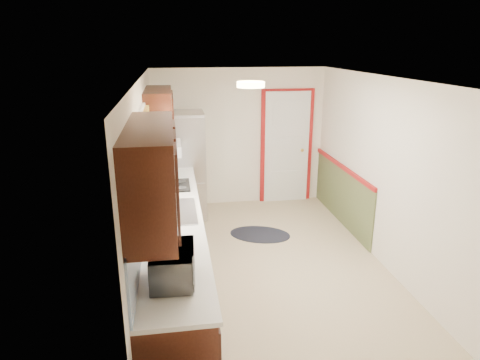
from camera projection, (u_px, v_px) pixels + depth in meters
name	position (u px, v px, depth m)	size (l,w,h in m)	color
room_shell	(271.00, 180.00, 5.17)	(3.20, 5.20, 2.52)	tan
kitchen_run	(170.00, 226.00, 4.83)	(0.63, 4.00, 2.20)	#34140B
back_wall_trim	(298.00, 157.00, 7.49)	(1.12, 2.30, 2.08)	maroon
ceiling_fixture	(251.00, 84.00, 4.58)	(0.30, 0.30, 0.06)	#FFD88C
microwave	(173.00, 262.00, 3.42)	(0.51, 0.28, 0.34)	white
refrigerator	(183.00, 165.00, 7.00)	(0.73, 0.73, 1.75)	#B7B7BC
rug	(260.00, 234.00, 6.51)	(0.92, 0.59, 0.01)	black
cooktop	(173.00, 186.00, 5.77)	(0.46, 0.55, 0.02)	black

